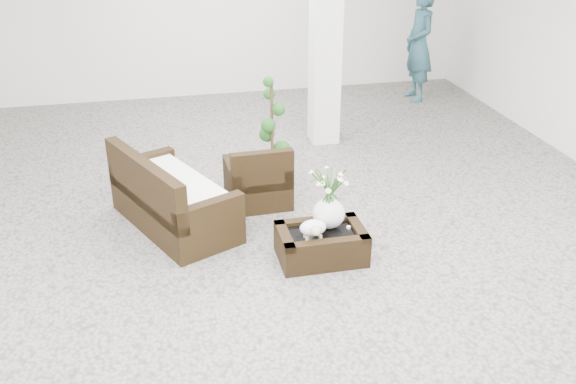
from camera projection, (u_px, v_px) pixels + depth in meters
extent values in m
plane|color=gray|center=(286.00, 238.00, 7.17)|extent=(11.00, 11.00, 0.00)
cube|color=white|center=(326.00, 25.00, 9.09)|extent=(0.40, 0.40, 3.50)
cube|color=black|center=(321.00, 245.00, 6.72)|extent=(0.90, 0.60, 0.31)
ellipsoid|color=white|center=(313.00, 229.00, 6.50)|extent=(0.28, 0.23, 0.21)
cylinder|color=white|center=(349.00, 227.00, 6.72)|extent=(0.04, 0.04, 0.03)
cube|color=black|center=(257.00, 173.00, 7.80)|extent=(0.76, 0.73, 0.79)
cube|color=black|center=(174.00, 189.00, 7.25)|extent=(1.45, 1.88, 0.91)
imported|color=#284F5A|center=(419.00, 45.00, 11.26)|extent=(0.47, 0.72, 1.98)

